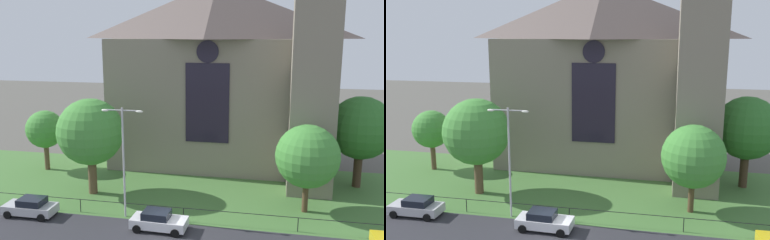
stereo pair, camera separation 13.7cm
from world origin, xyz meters
TOP-DOWN VIEW (x-y plane):
  - ground at (0.00, 10.00)m, footprint 160.00×160.00m
  - grass_verge at (0.00, 8.00)m, footprint 120.00×20.00m
  - church_building at (1.54, 18.70)m, footprint 23.20×16.20m
  - iron_railing at (0.77, 2.50)m, footprint 35.13×0.07m
  - tree_right_far at (15.43, 13.41)m, footprint 5.97×5.97m
  - tree_right_near at (10.22, 6.35)m, footprint 5.19×5.19m
  - tree_left_near at (-8.80, 6.70)m, footprint 6.03×6.03m
  - tree_left_far at (-16.67, 12.21)m, footprint 4.02×4.02m
  - streetlamp_near at (-4.04, 2.40)m, footprint 3.37×0.26m
  - parked_car_silver at (-11.63, 1.01)m, footprint 4.22×2.06m
  - parked_car_white at (-0.74, 0.66)m, footprint 4.24×2.10m

SIDE VIEW (x-z plane):
  - ground at x=0.00m, z-range 0.00..0.00m
  - grass_verge at x=0.00m, z-range 0.00..0.01m
  - parked_car_silver at x=-11.63m, z-range -0.01..1.50m
  - parked_car_white at x=-0.74m, z-range -0.01..1.50m
  - iron_railing at x=0.77m, z-range 0.42..1.55m
  - tree_left_far at x=-16.67m, z-range 1.20..7.70m
  - tree_right_near at x=10.22m, z-range 1.08..8.45m
  - streetlamp_near at x=-4.04m, z-range 1.15..10.11m
  - tree_right_far at x=15.43m, z-range 1.38..10.20m
  - tree_left_near at x=-8.80m, z-range 1.37..10.24m
  - church_building at x=1.54m, z-range -2.73..23.27m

